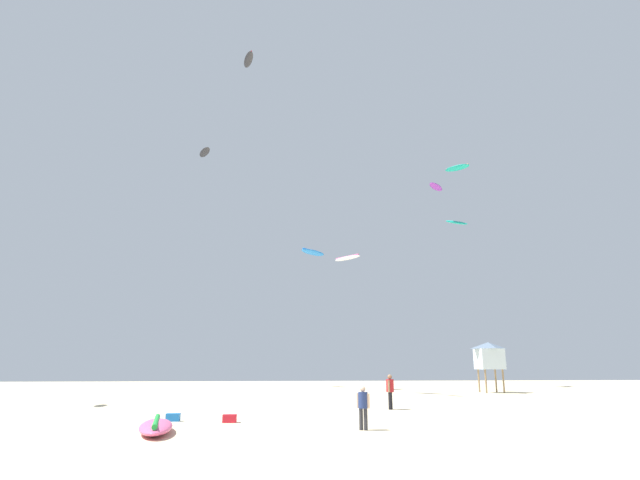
% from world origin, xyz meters
% --- Properties ---
extents(ground_plane, '(120.00, 120.00, 0.00)m').
position_xyz_m(ground_plane, '(0.00, 0.00, 0.00)').
color(ground_plane, beige).
extents(person_foreground, '(0.47, 0.35, 1.55)m').
position_xyz_m(person_foreground, '(0.90, 5.80, 0.90)').
color(person_foreground, '#2D2D33').
rests_on(person_foreground, ground).
extents(person_midground, '(0.40, 0.54, 1.79)m').
position_xyz_m(person_midground, '(3.73, 14.16, 1.05)').
color(person_midground, black).
rests_on(person_midground, ground).
extents(kite_grounded_near, '(1.88, 4.14, 0.48)m').
position_xyz_m(kite_grounded_near, '(-6.46, 5.54, 0.23)').
color(kite_grounded_near, '#E5598C').
rests_on(kite_grounded_near, ground).
extents(lifeguard_tower, '(2.30, 2.30, 4.15)m').
position_xyz_m(lifeguard_tower, '(15.63, 29.22, 3.05)').
color(lifeguard_tower, '#8C704C').
rests_on(lifeguard_tower, ground).
extents(cooler_box, '(0.56, 0.36, 0.32)m').
position_xyz_m(cooler_box, '(-6.62, 9.34, 0.16)').
color(cooler_box, blue).
rests_on(cooler_box, ground).
extents(gear_bag, '(0.56, 0.36, 0.32)m').
position_xyz_m(gear_bag, '(-4.20, 8.66, 0.16)').
color(gear_bag, red).
rests_on(gear_bag, ground).
extents(kite_aloft_0, '(3.09, 1.77, 0.65)m').
position_xyz_m(kite_aloft_0, '(17.57, 39.92, 17.88)').
color(kite_aloft_0, '#19B29E').
extents(kite_aloft_1, '(2.82, 2.60, 0.64)m').
position_xyz_m(kite_aloft_1, '(18.48, 41.01, 24.96)').
color(kite_aloft_1, '#19B29E').
extents(kite_aloft_2, '(2.70, 3.06, 0.45)m').
position_xyz_m(kite_aloft_2, '(15.30, 39.63, 21.98)').
color(kite_aloft_2, purple).
extents(kite_aloft_3, '(1.36, 2.58, 0.60)m').
position_xyz_m(kite_aloft_3, '(-5.34, 25.52, 27.97)').
color(kite_aloft_3, '#2D2D33').
extents(kite_aloft_4, '(2.46, 2.81, 0.42)m').
position_xyz_m(kite_aloft_4, '(3.47, 28.54, 11.17)').
color(kite_aloft_4, white).
extents(kite_aloft_6, '(2.08, 3.14, 0.55)m').
position_xyz_m(kite_aloft_6, '(-11.23, 41.61, 26.17)').
color(kite_aloft_6, '#2D2D33').
extents(kite_aloft_7, '(3.00, 3.14, 0.50)m').
position_xyz_m(kite_aloft_7, '(0.96, 35.20, 13.08)').
color(kite_aloft_7, blue).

